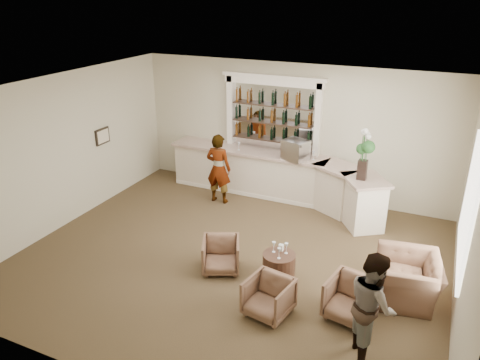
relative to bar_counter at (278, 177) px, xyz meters
name	(u,v)px	position (x,y,z in m)	size (l,w,h in m)	color
ground	(232,258)	(0.16, -3.00, -0.57)	(8.00, 8.00, 0.00)	brown
room_shell	(255,135)	(0.33, -2.29, 1.77)	(8.04, 7.02, 3.32)	beige
bar_counter	(278,177)	(0.00, 0.00, 0.00)	(5.72, 1.80, 1.14)	white
back_bar_alcove	(272,114)	(-0.34, 0.41, 1.46)	(2.64, 0.25, 3.00)	white
cocktail_table	(279,266)	(1.24, -3.27, -0.32)	(0.60, 0.60, 0.50)	#472C1E
sommelier	(219,169)	(-1.25, -0.76, 0.29)	(0.63, 0.41, 1.73)	gray
guest	(372,305)	(3.05, -4.47, 0.25)	(0.80, 0.62, 1.64)	gray
armchair_left	(221,255)	(0.16, -3.46, -0.26)	(0.68, 0.70, 0.63)	brown
armchair_center	(269,297)	(1.43, -4.28, -0.25)	(0.68, 0.70, 0.64)	brown
armchair_right	(351,299)	(2.66, -3.81, -0.23)	(0.73, 0.75, 0.68)	brown
armchair_far	(408,279)	(3.41, -2.91, -0.19)	(1.17, 1.02, 0.76)	brown
espresso_machine	(296,150)	(0.46, -0.09, 0.81)	(0.55, 0.46, 0.48)	silver
flower_vase	(364,151)	(2.13, -0.67, 1.20)	(0.30, 0.30, 1.12)	black
wine_glass_bar_left	(239,146)	(-1.05, -0.02, 0.67)	(0.07, 0.07, 0.21)	white
wine_glass_bar_right	(314,155)	(0.85, 0.08, 0.67)	(0.07, 0.07, 0.21)	white
wine_glass_tbl_a	(274,247)	(1.12, -3.24, 0.03)	(0.07, 0.07, 0.21)	white
wine_glass_tbl_b	(286,248)	(1.34, -3.19, 0.03)	(0.07, 0.07, 0.21)	white
wine_glass_tbl_c	(279,253)	(1.28, -3.40, 0.03)	(0.07, 0.07, 0.21)	white
napkin_holder	(281,247)	(1.22, -3.13, -0.01)	(0.08, 0.08, 0.12)	silver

